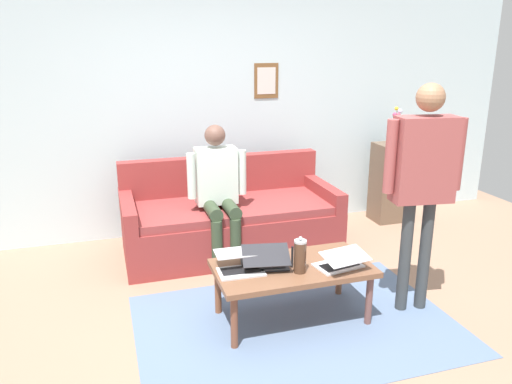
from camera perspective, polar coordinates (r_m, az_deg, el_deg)
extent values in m
plane|color=#9D775F|center=(3.77, 3.00, -15.15)|extent=(7.68, 7.68, 0.00)
cube|color=slate|center=(3.81, 4.61, -14.76)|extent=(2.30, 1.56, 0.01)
cube|color=silver|center=(5.36, -5.03, 9.79)|extent=(7.04, 0.10, 2.70)
cube|color=brown|center=(5.44, 1.16, 12.54)|extent=(0.27, 0.02, 0.36)
cube|color=silver|center=(5.43, 1.19, 12.53)|extent=(0.20, 0.00, 0.28)
cube|color=maroon|center=(4.94, -2.89, -4.43)|extent=(2.05, 0.92, 0.42)
cube|color=brown|center=(4.84, -2.88, -1.75)|extent=(1.81, 0.84, 0.08)
cube|color=maroon|center=(5.16, -4.05, 1.63)|extent=(2.05, 0.14, 0.46)
cube|color=maroon|center=(5.15, 7.50, -0.03)|extent=(0.12, 0.92, 0.20)
cube|color=maroon|center=(4.71, -14.39, -2.04)|extent=(0.12, 0.92, 0.20)
cube|color=brown|center=(3.70, 4.18, -8.63)|extent=(1.14, 0.61, 0.04)
cylinder|color=brown|center=(3.81, 12.73, -11.87)|extent=(0.05, 0.05, 0.39)
cylinder|color=brown|center=(3.46, -2.49, -14.55)|extent=(0.05, 0.05, 0.39)
cylinder|color=brown|center=(4.18, 9.47, -8.97)|extent=(0.05, 0.05, 0.39)
cylinder|color=brown|center=(3.87, -4.35, -11.01)|extent=(0.05, 0.05, 0.39)
cube|color=silver|center=(3.72, 9.28, -8.21)|extent=(0.36, 0.27, 0.01)
cube|color=black|center=(3.71, 9.44, -8.20)|extent=(0.30, 0.17, 0.00)
cube|color=silver|center=(3.62, 10.13, -7.20)|extent=(0.36, 0.25, 0.05)
cube|color=#ABCEE5|center=(3.62, 10.11, -7.18)|extent=(0.32, 0.22, 0.04)
cube|color=#28282D|center=(3.69, 0.98, -8.26)|extent=(0.38, 0.29, 0.01)
cube|color=black|center=(3.67, 1.02, -8.28)|extent=(0.30, 0.19, 0.00)
cube|color=#28282D|center=(3.58, 1.13, -7.18)|extent=(0.37, 0.27, 0.10)
cube|color=black|center=(3.58, 1.13, -7.17)|extent=(0.33, 0.24, 0.08)
cube|color=silver|center=(3.58, -1.71, -9.07)|extent=(0.33, 0.22, 0.01)
cube|color=black|center=(3.59, -1.78, -8.85)|extent=(0.28, 0.13, 0.00)
cube|color=silver|center=(3.63, -2.12, -6.88)|extent=(0.33, 0.21, 0.01)
cube|color=#A6D2ED|center=(3.62, -2.11, -6.90)|extent=(0.30, 0.19, 0.00)
cylinder|color=#4C3323|center=(3.55, 5.03, -7.42)|extent=(0.09, 0.09, 0.23)
cylinder|color=#B7B7BC|center=(3.51, 5.08, -5.62)|extent=(0.09, 0.09, 0.02)
sphere|color=#B2B2B7|center=(3.50, 5.09, -5.27)|extent=(0.03, 0.03, 0.03)
cube|color=black|center=(3.53, 4.14, -7.37)|extent=(0.01, 0.01, 0.16)
cube|color=brown|center=(5.93, 15.18, 1.08)|extent=(0.42, 0.32, 0.90)
cylinder|color=#43517D|center=(5.82, 15.58, 6.27)|extent=(0.11, 0.11, 0.19)
cylinder|color=#3D7038|center=(5.80, 15.53, 7.83)|extent=(0.02, 0.01, 0.13)
sphere|color=#D34068|center=(5.80, 15.53, 8.46)|extent=(0.06, 0.06, 0.06)
cylinder|color=#3D7038|center=(5.80, 15.65, 8.17)|extent=(0.02, 0.01, 0.19)
sphere|color=yellow|center=(5.80, 15.69, 9.13)|extent=(0.04, 0.04, 0.04)
cylinder|color=#3D7038|center=(5.80, 15.90, 8.01)|extent=(0.01, 0.03, 0.17)
sphere|color=silver|center=(5.80, 16.07, 8.82)|extent=(0.05, 0.05, 0.05)
cylinder|color=#3D7038|center=(5.77, 15.81, 7.79)|extent=(0.03, 0.01, 0.13)
sphere|color=#D14B5F|center=(5.75, 15.91, 8.42)|extent=(0.05, 0.05, 0.05)
cylinder|color=#373C3E|center=(4.04, 18.63, -6.84)|extent=(0.09, 0.09, 0.87)
cylinder|color=#373C3E|center=(3.97, 16.60, -7.06)|extent=(0.09, 0.09, 0.87)
cube|color=#9A4847|center=(3.78, 18.61, 3.50)|extent=(0.46, 0.25, 0.62)
cylinder|color=#9A4847|center=(3.90, 22.03, 4.01)|extent=(0.09, 0.09, 0.53)
cylinder|color=#9A4847|center=(3.66, 15.06, 3.89)|extent=(0.09, 0.09, 0.53)
sphere|color=#996D50|center=(3.71, 19.25, 10.13)|extent=(0.20, 0.20, 0.20)
cylinder|color=#35442E|center=(4.49, -2.32, -6.08)|extent=(0.10, 0.10, 0.50)
cylinder|color=#35442E|center=(4.46, -4.45, -6.32)|extent=(0.10, 0.10, 0.50)
cylinder|color=#35442E|center=(4.55, -2.96, -1.76)|extent=(0.12, 0.40, 0.12)
cylinder|color=#35442E|center=(4.52, -5.05, -1.96)|extent=(0.12, 0.40, 0.12)
cube|color=silver|center=(4.63, -4.58, 1.88)|extent=(0.37, 0.20, 0.52)
cylinder|color=silver|center=(4.63, -1.59, 2.27)|extent=(0.08, 0.08, 0.42)
cylinder|color=silver|center=(4.53, -7.37, 1.80)|extent=(0.08, 0.08, 0.42)
sphere|color=brown|center=(4.55, -4.69, 6.45)|extent=(0.19, 0.19, 0.19)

